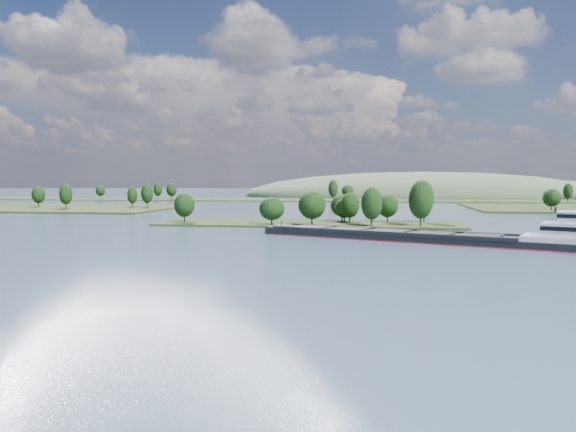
# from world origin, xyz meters

# --- Properties ---
(ground) EXTENTS (1800.00, 1800.00, 0.00)m
(ground) POSITION_xyz_m (0.00, 120.00, 0.00)
(ground) COLOR #34475A
(ground) RESTS_ON ground
(tree_island) EXTENTS (100.00, 30.00, 15.39)m
(tree_island) POSITION_xyz_m (6.68, 178.74, 3.94)
(tree_island) COLOR #202E14
(tree_island) RESTS_ON ground
(back_shoreline) EXTENTS (900.00, 60.00, 15.61)m
(back_shoreline) POSITION_xyz_m (10.39, 399.87, 0.74)
(back_shoreline) COLOR #202E14
(back_shoreline) RESTS_ON ground
(hill_west) EXTENTS (320.00, 160.00, 44.00)m
(hill_west) POSITION_xyz_m (60.00, 500.00, 0.00)
(hill_west) COLOR #415238
(hill_west) RESTS_ON ground
(cargo_barge) EXTENTS (80.59, 41.09, 11.26)m
(cargo_barge) POSITION_xyz_m (37.83, 131.81, 1.42)
(cargo_barge) COLOR black
(cargo_barge) RESTS_ON ground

